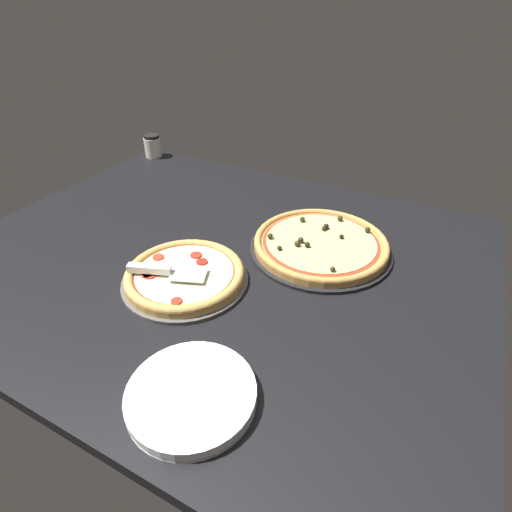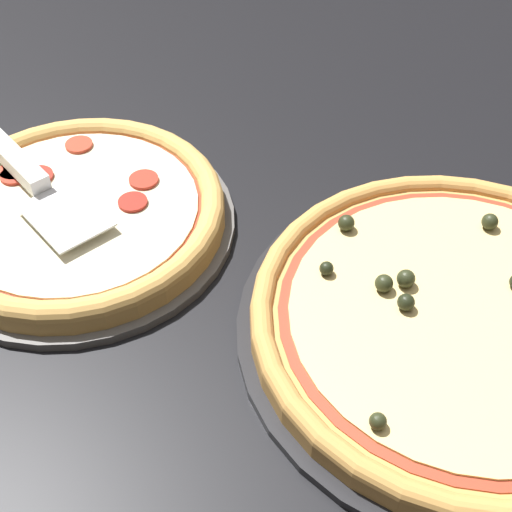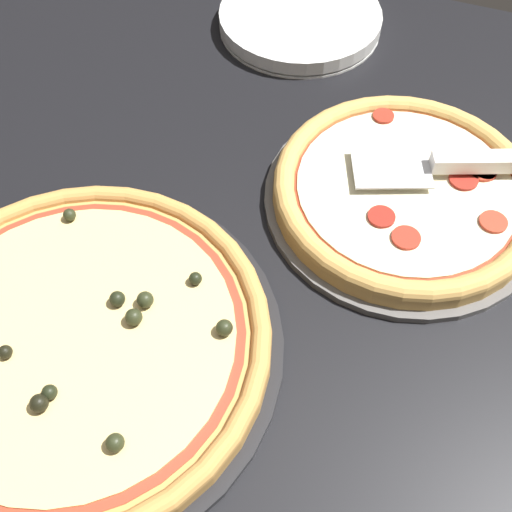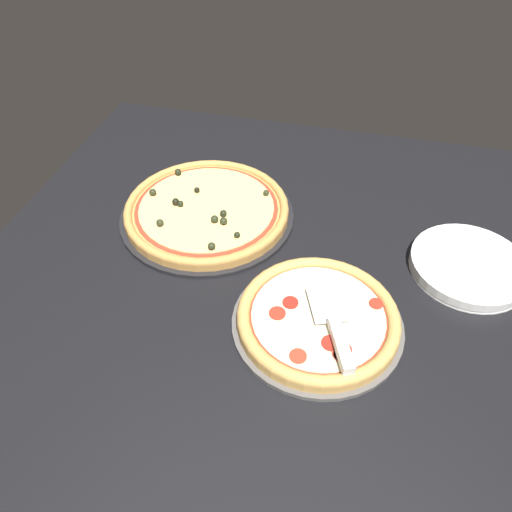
{
  "view_description": "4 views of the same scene",
  "coord_description": "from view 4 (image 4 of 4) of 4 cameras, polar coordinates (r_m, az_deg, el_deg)",
  "views": [
    {
      "loc": [
        56.38,
        -82.7,
        66.94
      ],
      "look_at": [
        13.28,
        -0.3,
        3.0
      ],
      "focal_mm": 28.0,
      "sensor_mm": 36.0,
      "label": 1
    },
    {
      "loc": [
        60.34,
        -16.79,
        53.91
      ],
      "look_at": [
        13.28,
        -0.3,
        3.0
      ],
      "focal_mm": 50.0,
      "sensor_mm": 36.0,
      "label": 2
    },
    {
      "loc": [
        0.03,
        34.84,
        57.11
      ],
      "look_at": [
        13.28,
        -0.3,
        3.0
      ],
      "focal_mm": 42.0,
      "sensor_mm": 36.0,
      "label": 3
    },
    {
      "loc": [
        -62.75,
        -19.16,
        78.78
      ],
      "look_at": [
        13.28,
        -0.3,
        3.0
      ],
      "focal_mm": 35.0,
      "sensor_mm": 36.0,
      "label": 4
    }
  ],
  "objects": [
    {
      "name": "pizza_front",
      "position": [
        0.99,
        7.07,
        -7.14
      ],
      "size": [
        31.91,
        31.91,
        3.08
      ],
      "color": "tan",
      "rests_on": "pizza_pan_front"
    },
    {
      "name": "ground_plane",
      "position": [
        1.04,
        -1.94,
        -6.83
      ],
      "size": [
        154.17,
        123.89,
        3.6
      ],
      "primitive_type": "cube",
      "color": "black"
    },
    {
      "name": "pizza_pan_front",
      "position": [
        1.0,
        6.97,
        -7.84
      ],
      "size": [
        33.95,
        33.95,
        1.0
      ],
      "primitive_type": "cylinder",
      "color": "#565451",
      "rests_on": "ground_plane"
    },
    {
      "name": "plate_stack",
      "position": [
        1.19,
        23.14,
        -1.05
      ],
      "size": [
        25.28,
        25.28,
        2.8
      ],
      "color": "white",
      "rests_on": "ground_plane"
    },
    {
      "name": "pizza_back",
      "position": [
        1.23,
        -5.66,
        5.36
      ],
      "size": [
        40.07,
        40.07,
        4.02
      ],
      "color": "#C68E47",
      "rests_on": "pizza_pan_back"
    },
    {
      "name": "pizza_pan_back",
      "position": [
        1.24,
        -5.59,
        4.66
      ],
      "size": [
        42.63,
        42.63,
        1.0
      ],
      "primitive_type": "cylinder",
      "color": "black",
      "rests_on": "ground_plane"
    },
    {
      "name": "serving_spatula",
      "position": [
        0.94,
        9.3,
        -8.88
      ],
      "size": [
        21.0,
        11.71,
        2.0
      ],
      "color": "silver",
      "rests_on": "pizza_front"
    }
  ]
}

